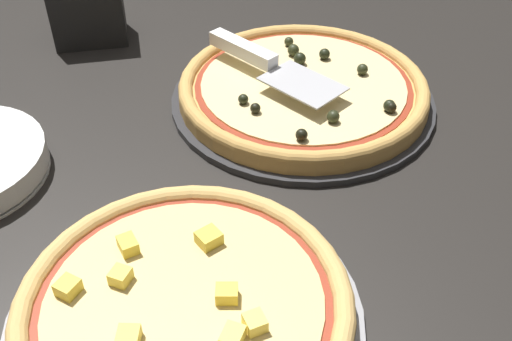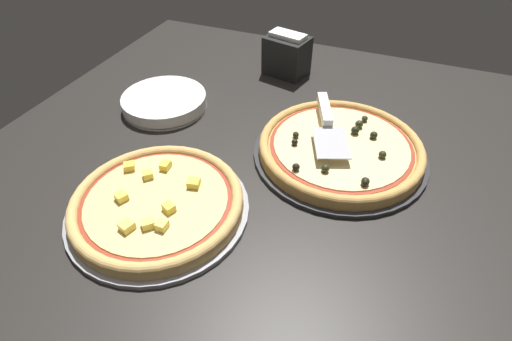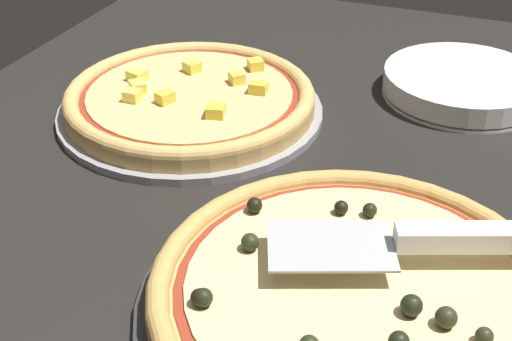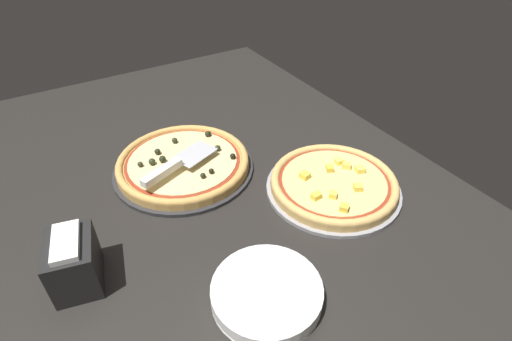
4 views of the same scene
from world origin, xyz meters
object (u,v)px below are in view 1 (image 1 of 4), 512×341
object	(u,v)px
pizza_front	(303,88)
napkin_holder	(87,7)
serving_spatula	(257,58)
pizza_back	(184,305)

from	to	relation	value
pizza_front	napkin_holder	xyz separation A→B (cm)	(23.54, -32.37, 3.19)
pizza_front	napkin_holder	size ratio (longest dim) A/B	2.68
serving_spatula	napkin_holder	size ratio (longest dim) A/B	1.73
pizza_back	napkin_holder	distance (cm)	61.96
serving_spatula	pizza_back	bearing A→B (deg)	56.16
serving_spatula	pizza_front	bearing A→B (deg)	134.26
serving_spatula	napkin_holder	distance (cm)	33.06
pizza_back	napkin_holder	xyz separation A→B (cm)	(-4.44, -61.71, 3.24)
pizza_front	pizza_back	xyz separation A→B (cm)	(27.99, 29.34, -0.05)
serving_spatula	napkin_holder	bearing A→B (deg)	-55.73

